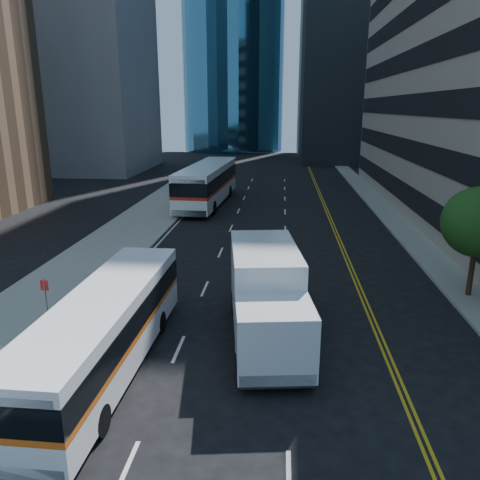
{
  "coord_description": "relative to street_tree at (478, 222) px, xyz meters",
  "views": [
    {
      "loc": [
        0.16,
        -13.26,
        8.62
      ],
      "look_at": [
        -1.67,
        7.09,
        2.8
      ],
      "focal_mm": 35.0,
      "sensor_mm": 36.0,
      "label": 1
    }
  ],
  "objects": [
    {
      "name": "midrise_west",
      "position": [
        -37.0,
        44.0,
        13.86
      ],
      "size": [
        18.0,
        18.0,
        35.0
      ],
      "primitive_type": "cube",
      "color": "gray",
      "rests_on": "ground"
    },
    {
      "name": "sidewalk_east",
      "position": [
        -0.0,
        17.0,
        -3.57
      ],
      "size": [
        2.0,
        90.0,
        0.15
      ],
      "primitive_type": "cube",
      "color": "gray",
      "rests_on": "ground"
    },
    {
      "name": "box_truck",
      "position": [
        -9.3,
        -5.02,
        -1.82
      ],
      "size": [
        3.41,
        7.49,
        3.46
      ],
      "rotation": [
        0.0,
        0.0,
        0.13
      ],
      "color": "silver",
      "rests_on": "ground"
    },
    {
      "name": "ground",
      "position": [
        -9.0,
        -8.0,
        -3.64
      ],
      "size": [
        160.0,
        160.0,
        0.0
      ],
      "primitive_type": "plane",
      "color": "black",
      "rests_on": "ground"
    },
    {
      "name": "bus_rear",
      "position": [
        -15.6,
        20.67,
        -1.7
      ],
      "size": [
        3.81,
        13.97,
        3.56
      ],
      "rotation": [
        0.0,
        0.0,
        -0.06
      ],
      "color": "white",
      "rests_on": "ground"
    },
    {
      "name": "bus_front",
      "position": [
        -14.57,
        -7.61,
        -2.14
      ],
      "size": [
        2.47,
        10.67,
        2.74
      ],
      "rotation": [
        0.0,
        0.0,
        -0.01
      ],
      "color": "white",
      "rests_on": "ground"
    },
    {
      "name": "sidewalk_west",
      "position": [
        -19.5,
        17.0,
        -3.57
      ],
      "size": [
        5.0,
        90.0,
        0.15
      ],
      "primitive_type": "cube",
      "color": "gray",
      "rests_on": "ground"
    },
    {
      "name": "street_tree",
      "position": [
        0.0,
        0.0,
        0.0
      ],
      "size": [
        3.2,
        3.2,
        5.1
      ],
      "color": "#332114",
      "rests_on": "sidewalk_east"
    }
  ]
}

